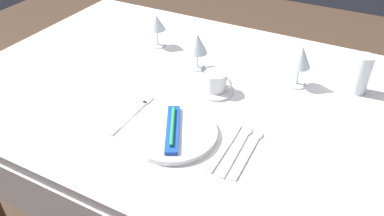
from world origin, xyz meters
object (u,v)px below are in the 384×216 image
object	(u,v)px
fork_outer	(134,113)
spoon_dessert	(251,148)
dinner_plate	(173,133)
drink_tumbler	(360,76)
dinner_knife	(225,148)
wine_glass_centre	(156,24)
coffee_cup_left	(216,81)
wine_glass_right	(301,58)
toothbrush_package	(173,128)
spoon_soup	(240,144)
wine_glass_left	(197,45)

from	to	relation	value
fork_outer	spoon_dessert	size ratio (longest dim) A/B	1.02
dinner_plate	fork_outer	bearing A→B (deg)	168.23
dinner_plate	drink_tumbler	bearing A→B (deg)	48.20
dinner_knife	wine_glass_centre	size ratio (longest dim) A/B	1.65
dinner_knife	coffee_cup_left	size ratio (longest dim) A/B	2.24
coffee_cup_left	wine_glass_right	distance (m)	0.29
dinner_plate	coffee_cup_left	size ratio (longest dim) A/B	2.63
toothbrush_package	wine_glass_right	xyz separation A→B (m)	(0.24, 0.43, 0.08)
dinner_plate	wine_glass_right	bearing A→B (deg)	60.63
wine_glass_right	spoon_dessert	bearing A→B (deg)	-93.30
dinner_plate	fork_outer	distance (m)	0.16
dinner_knife	wine_glass_right	distance (m)	0.44
dinner_plate	wine_glass_centre	distance (m)	0.58
spoon_soup	coffee_cup_left	xyz separation A→B (m)	(-0.18, 0.22, 0.04)
dinner_knife	wine_glass_left	size ratio (longest dim) A/B	1.59
coffee_cup_left	wine_glass_right	bearing A→B (deg)	36.17
spoon_soup	wine_glass_left	bearing A→B (deg)	132.68
spoon_dessert	drink_tumbler	world-z (taller)	drink_tumbler
drink_tumbler	dinner_knife	bearing A→B (deg)	-120.71
coffee_cup_left	dinner_plate	bearing A→B (deg)	-92.96
dinner_knife	coffee_cup_left	distance (m)	0.29
fork_outer	drink_tumbler	distance (m)	0.75
wine_glass_left	drink_tumbler	bearing A→B (deg)	11.28
drink_tumbler	wine_glass_right	bearing A→B (deg)	-164.47
dinner_plate	drink_tumbler	size ratio (longest dim) A/B	1.91
dinner_knife	spoon_dessert	world-z (taller)	spoon_dessert
dinner_plate	spoon_soup	size ratio (longest dim) A/B	1.13
wine_glass_left	spoon_dessert	bearing A→B (deg)	-44.34
dinner_knife	wine_glass_left	world-z (taller)	wine_glass_left
spoon_soup	wine_glass_left	xyz separation A→B (m)	(-0.30, 0.33, 0.09)
dinner_plate	toothbrush_package	bearing A→B (deg)	0.00
spoon_soup	dinner_plate	bearing A→B (deg)	-165.29
wine_glass_centre	spoon_dessert	bearing A→B (deg)	-36.45
coffee_cup_left	spoon_soup	bearing A→B (deg)	-50.81
toothbrush_package	wine_glass_left	size ratio (longest dim) A/B	1.47
dinner_knife	spoon_dessert	distance (m)	0.07
spoon_dessert	wine_glass_left	world-z (taller)	wine_glass_left
wine_glass_centre	wine_glass_left	world-z (taller)	wine_glass_left
dinner_plate	spoon_soup	world-z (taller)	dinner_plate
toothbrush_package	wine_glass_left	bearing A→B (deg)	106.63
spoon_soup	wine_glass_left	distance (m)	0.46
dinner_plate	dinner_knife	bearing A→B (deg)	6.06
wine_glass_right	dinner_knife	bearing A→B (deg)	-101.94
coffee_cup_left	wine_glass_left	size ratio (longest dim) A/B	0.71
coffee_cup_left	wine_glass_centre	bearing A→B (deg)	150.47
dinner_knife	dinner_plate	bearing A→B (deg)	-173.94
spoon_dessert	coffee_cup_left	distance (m)	0.30
spoon_soup	wine_glass_left	world-z (taller)	wine_glass_left
fork_outer	dinner_knife	xyz separation A→B (m)	(0.32, -0.02, 0.00)
wine_glass_centre	drink_tumbler	world-z (taller)	drink_tumbler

